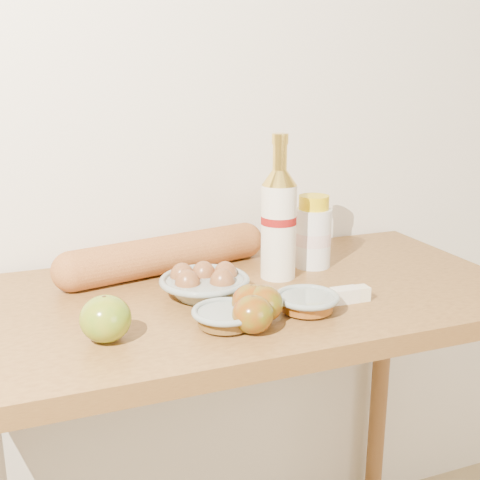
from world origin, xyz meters
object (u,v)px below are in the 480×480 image
Objects in this scene: bourbon_bottle at (279,221)px; cream_bottle at (313,234)px; egg_bowl at (204,284)px; baguette at (166,254)px; table at (235,347)px.

bourbon_bottle is 0.13m from cream_bottle.
cream_bottle is 0.31m from egg_bowl.
cream_bottle is 0.32× the size of baguette.
table is 2.30× the size of baguette.
baguette is (-0.04, 0.17, 0.02)m from egg_bowl.
baguette is at bearing 120.60° from table.
egg_bowl is (-0.29, -0.10, -0.05)m from cream_bottle.
cream_bottle is at bearing 23.36° from table.
baguette reaches higher than table.
cream_bottle reaches higher than table.
bourbon_bottle is (0.12, 0.06, 0.25)m from table.
bourbon_bottle is 1.41× the size of egg_bowl.
cream_bottle is at bearing 35.03° from bourbon_bottle.
cream_bottle reaches higher than baguette.
cream_bottle is (0.11, 0.04, -0.05)m from bourbon_bottle.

